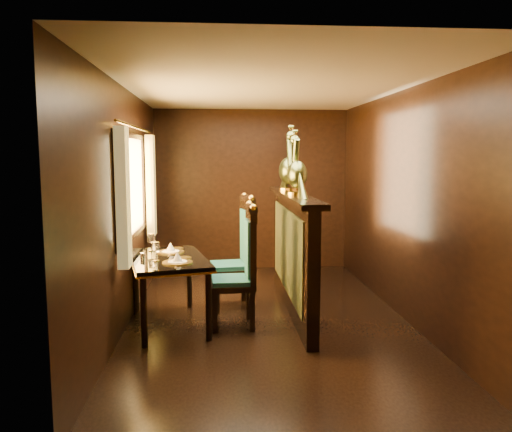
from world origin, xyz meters
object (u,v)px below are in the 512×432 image
object	(u,v)px
peacock_left	(297,162)
peacock_right	(289,159)
chair_left	(244,262)
chair_right	(241,248)
dining_table	(168,264)

from	to	relation	value
peacock_left	peacock_right	size ratio (longest dim) A/B	0.91
chair_left	peacock_right	distance (m)	1.51
chair_right	dining_table	bearing A→B (deg)	-151.16
peacock_left	peacock_right	distance (m)	0.67
chair_right	peacock_right	size ratio (longest dim) A/B	1.73
chair_right	peacock_left	size ratio (longest dim) A/B	1.89
chair_right	peacock_right	distance (m)	1.22
dining_table	chair_right	distance (m)	1.00
dining_table	chair_left	world-z (taller)	chair_left
peacock_right	chair_right	bearing A→B (deg)	-159.51
dining_table	chair_right	world-z (taller)	chair_right
dining_table	peacock_right	world-z (taller)	peacock_right
dining_table	peacock_right	bearing A→B (deg)	18.30
peacock_right	dining_table	bearing A→B (deg)	-148.85
dining_table	peacock_left	bearing A→B (deg)	-5.88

